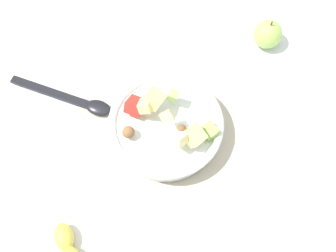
# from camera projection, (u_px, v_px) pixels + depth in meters

# --- Properties ---
(ground_plane) EXTENTS (2.40, 2.40, 0.00)m
(ground_plane) POSITION_uv_depth(u_px,v_px,m) (166.00, 133.00, 0.88)
(ground_plane) COLOR silver
(placemat) EXTENTS (0.40, 0.33, 0.01)m
(placemat) POSITION_uv_depth(u_px,v_px,m) (166.00, 133.00, 0.88)
(placemat) COLOR #BCB299
(placemat) RESTS_ON ground_plane
(salad_bowl) EXTENTS (0.24, 0.24, 0.12)m
(salad_bowl) POSITION_uv_depth(u_px,v_px,m) (168.00, 127.00, 0.85)
(salad_bowl) COLOR white
(salad_bowl) RESTS_ON placemat
(serving_spoon) EXTENTS (0.24, 0.04, 0.01)m
(serving_spoon) POSITION_uv_depth(u_px,v_px,m) (76.00, 100.00, 0.90)
(serving_spoon) COLOR black
(serving_spoon) RESTS_ON placemat
(whole_apple) EXTENTS (0.07, 0.07, 0.08)m
(whole_apple) POSITION_uv_depth(u_px,v_px,m) (268.00, 34.00, 0.95)
(whole_apple) COLOR #9EC656
(whole_apple) RESTS_ON ground_plane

